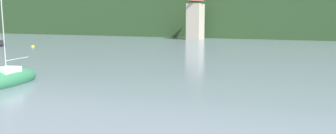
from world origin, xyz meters
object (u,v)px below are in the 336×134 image
at_px(sailboat_mid_0, 7,80).
at_px(mooring_buoy_near, 33,47).
at_px(shore_building_west, 195,19).
at_px(sailboat_far_6, 0,44).

bearing_deg(sailboat_mid_0, mooring_buoy_near, -146.19).
relative_size(shore_building_west, mooring_buoy_near, 16.65).
height_order(sailboat_mid_0, sailboat_far_6, sailboat_mid_0).
distance_m(shore_building_west, sailboat_mid_0, 57.63).
relative_size(sailboat_mid_0, mooring_buoy_near, 16.58).
xyz_separation_m(sailboat_far_6, mooring_buoy_near, (7.58, 0.12, -0.31)).
relative_size(shore_building_west, sailboat_far_6, 1.45).
bearing_deg(sailboat_far_6, sailboat_mid_0, 178.81).
bearing_deg(sailboat_far_6, shore_building_west, -92.94).
distance_m(shore_building_west, mooring_buoy_near, 36.68).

